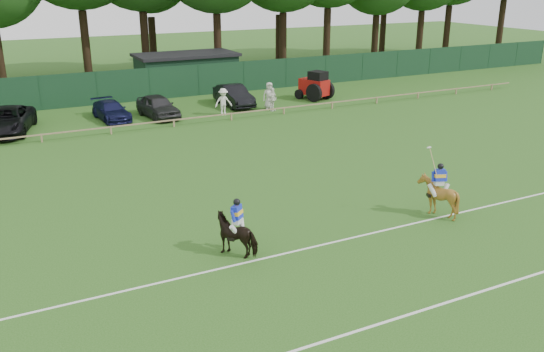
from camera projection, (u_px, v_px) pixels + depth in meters
ground at (296, 237)px, 21.42m from camera, size 160.00×160.00×0.00m
horse_dark at (237, 234)px, 19.98m from camera, size 1.69×1.79×1.43m
horse_chestnut at (438, 196)px, 23.16m from camera, size 1.79×1.88×1.63m
suv_black at (7, 121)px, 35.30m from camera, size 4.04×6.17×1.58m
sedan_navy at (111, 111)px, 38.66m from camera, size 2.17×4.42×1.24m
hatch_grey at (158, 106)px, 39.29m from camera, size 2.33×4.66×1.52m
estate_black at (234, 96)px, 42.78m from camera, size 1.63×4.65×1.53m
spectator_left at (223, 102)px, 39.80m from camera, size 1.26×0.79×1.88m
spectator_mid at (272, 99)px, 41.11m from camera, size 1.06×0.79×1.67m
spectator_right at (269, 96)px, 41.67m from camera, size 1.06×0.81×1.95m
rider_dark at (237, 216)px, 19.75m from camera, size 0.80×0.72×1.41m
rider_chestnut at (439, 179)px, 22.90m from camera, size 0.91×0.77×2.05m
pitch_lines at (349, 279)px, 18.46m from camera, size 60.00×5.10×0.01m
pitch_rail at (158, 122)px, 36.44m from camera, size 62.10×0.10×0.50m
perimeter_fence at (124, 86)px, 43.76m from camera, size 92.08×0.08×2.50m
utility_shed at (187, 71)px, 48.75m from camera, size 8.40×4.40×3.04m
tree_row at (127, 84)px, 51.77m from camera, size 96.00×12.00×21.00m
tractor at (315, 86)px, 44.85m from camera, size 2.55×3.09×2.23m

